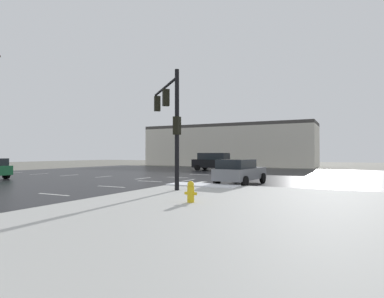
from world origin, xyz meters
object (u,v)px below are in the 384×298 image
traffic_signal_mast (170,113)px  fire_hydrant (191,192)px  sedan_grey (240,171)px  suv_black (214,161)px

traffic_signal_mast → fire_hydrant: traffic_signal_mast is taller
sedan_grey → suv_black: bearing=33.2°
fire_hydrant → sedan_grey: 8.53m
sedan_grey → fire_hydrant: bearing=-169.2°
fire_hydrant → suv_black: suv_black is taller
fire_hydrant → traffic_signal_mast: bearing=129.0°
sedan_grey → traffic_signal_mast: bearing=154.9°
suv_black → fire_hydrant: bearing=114.0°
traffic_signal_mast → sedan_grey: (2.50, 4.31, -3.29)m
sedan_grey → suv_black: 16.83m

